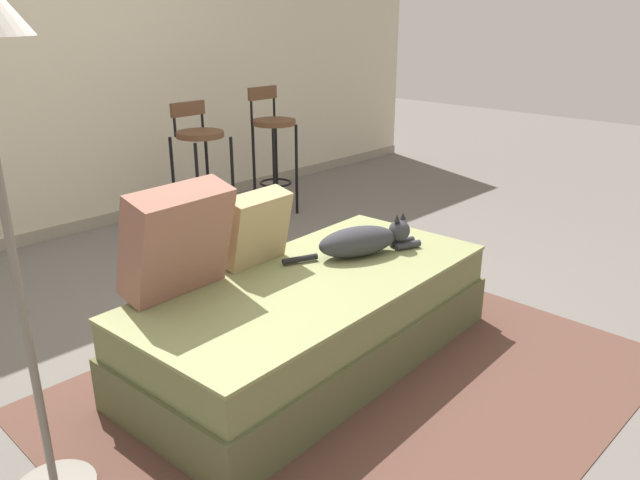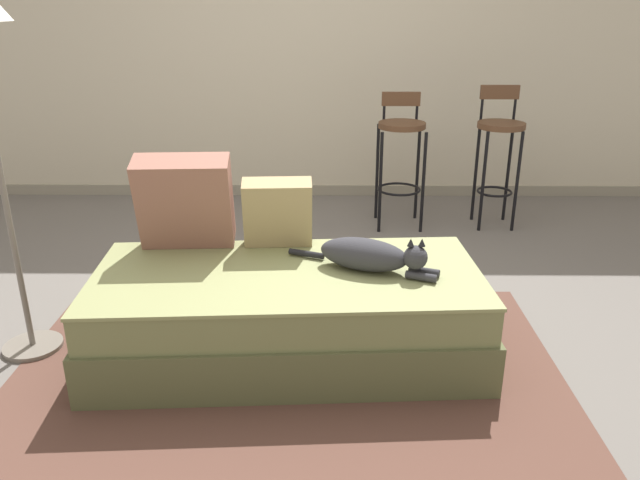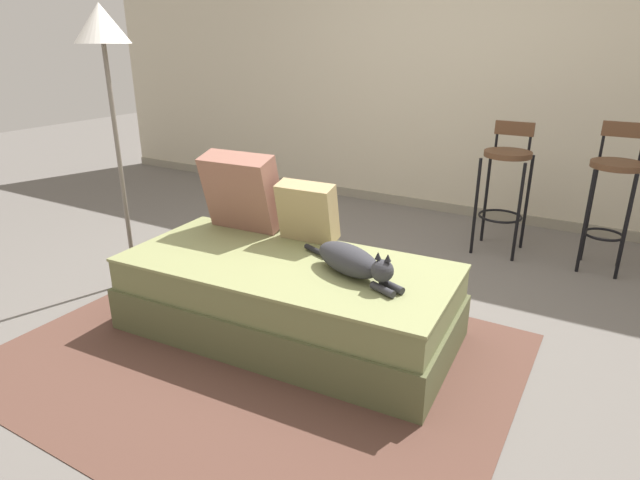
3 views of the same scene
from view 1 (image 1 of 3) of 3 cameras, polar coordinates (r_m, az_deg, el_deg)
ground_plane at (r=3.33m, az=-5.57°, el=-8.30°), size 16.00×16.00×0.00m
wall_back_panel at (r=4.89m, az=-24.28°, el=15.16°), size 8.00×0.10×2.60m
wall_baseboard_trim at (r=5.07m, az=-22.02°, el=0.99°), size 8.00×0.02×0.09m
area_rug at (r=2.90m, az=3.72°, el=-12.83°), size 2.52×1.95×0.01m
couch at (r=2.97m, az=-0.63°, el=-7.19°), size 1.86×0.96×0.43m
throw_pillow_corner at (r=2.70m, az=-12.94°, el=-0.05°), size 0.47×0.30×0.49m
throw_pillow_middle at (r=3.00m, az=-5.92°, el=1.09°), size 0.35×0.21×0.36m
cat at (r=3.13m, az=3.95°, el=-0.04°), size 0.70×0.35×0.19m
bar_stool_near_window at (r=4.64m, az=-10.89°, el=7.62°), size 0.34×0.34×0.98m
bar_stool_by_doorway at (r=5.07m, az=-4.30°, el=9.32°), size 0.34×0.34×1.02m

